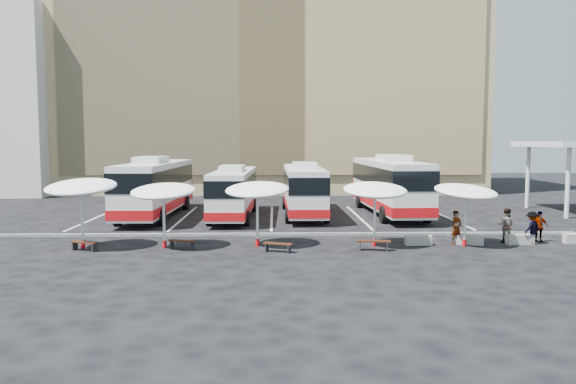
{
  "coord_description": "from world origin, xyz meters",
  "views": [
    {
      "loc": [
        0.19,
        -30.24,
        5.26
      ],
      "look_at": [
        1.0,
        3.0,
        2.2
      ],
      "focal_mm": 35.0,
      "sensor_mm": 36.0,
      "label": 1
    }
  ],
  "objects_px": {
    "wood_bench_0": "(85,244)",
    "passenger_1": "(507,226)",
    "wood_bench_3": "(374,243)",
    "bus_0": "(156,186)",
    "sunshade_4": "(466,192)",
    "bus_1": "(234,191)",
    "sunshade_1": "(163,191)",
    "bus_2": "(303,188)",
    "sunshade_2": "(257,190)",
    "conc_bench_0": "(418,240)",
    "conc_bench_1": "(470,240)",
    "conc_bench_2": "(520,239)",
    "wood_bench_2": "(278,245)",
    "sunshade_0": "(81,187)",
    "wood_bench_1": "(182,242)",
    "passenger_3": "(531,228)",
    "sunshade_3": "(375,190)",
    "bus_3": "(389,184)",
    "passenger_0": "(456,227)",
    "passenger_2": "(539,227)"
  },
  "relations": [
    {
      "from": "bus_2",
      "to": "wood_bench_3",
      "type": "xyz_separation_m",
      "value": [
        2.71,
        -12.91,
        -1.55
      ]
    },
    {
      "from": "bus_2",
      "to": "sunshade_3",
      "type": "bearing_deg",
      "value": -76.62
    },
    {
      "from": "bus_2",
      "to": "sunshade_1",
      "type": "bearing_deg",
      "value": -122.16
    },
    {
      "from": "passenger_2",
      "to": "wood_bench_3",
      "type": "bearing_deg",
      "value": -167.53
    },
    {
      "from": "wood_bench_0",
      "to": "passenger_1",
      "type": "xyz_separation_m",
      "value": [
        21.06,
        1.64,
        0.55
      ]
    },
    {
      "from": "bus_3",
      "to": "wood_bench_2",
      "type": "relative_size",
      "value": 9.35
    },
    {
      "from": "bus_1",
      "to": "conc_bench_2",
      "type": "distance_m",
      "value": 18.49
    },
    {
      "from": "conc_bench_2",
      "to": "passenger_1",
      "type": "height_order",
      "value": "passenger_1"
    },
    {
      "from": "wood_bench_2",
      "to": "passenger_2",
      "type": "bearing_deg",
      "value": 9.65
    },
    {
      "from": "wood_bench_3",
      "to": "conc_bench_2",
      "type": "height_order",
      "value": "conc_bench_2"
    },
    {
      "from": "wood_bench_1",
      "to": "conc_bench_2",
      "type": "bearing_deg",
      "value": 2.44
    },
    {
      "from": "conc_bench_2",
      "to": "passenger_2",
      "type": "xyz_separation_m",
      "value": [
        1.24,
        0.59,
        0.56
      ]
    },
    {
      "from": "bus_2",
      "to": "passenger_1",
      "type": "distance_m",
      "value": 14.84
    },
    {
      "from": "wood_bench_2",
      "to": "passenger_0",
      "type": "xyz_separation_m",
      "value": [
        9.07,
        1.81,
        0.53
      ]
    },
    {
      "from": "bus_2",
      "to": "sunshade_2",
      "type": "relative_size",
      "value": 3.11
    },
    {
      "from": "bus_0",
      "to": "sunshade_4",
      "type": "relative_size",
      "value": 3.27
    },
    {
      "from": "sunshade_2",
      "to": "passenger_1",
      "type": "relative_size",
      "value": 2.15
    },
    {
      "from": "bus_1",
      "to": "wood_bench_0",
      "type": "xyz_separation_m",
      "value": [
        -6.31,
        -11.49,
        -1.5
      ]
    },
    {
      "from": "wood_bench_2",
      "to": "wood_bench_3",
      "type": "distance_m",
      "value": 4.6
    },
    {
      "from": "conc_bench_0",
      "to": "conc_bench_1",
      "type": "height_order",
      "value": "conc_bench_1"
    },
    {
      "from": "sunshade_3",
      "to": "wood_bench_3",
      "type": "bearing_deg",
      "value": -102.13
    },
    {
      "from": "wood_bench_1",
      "to": "wood_bench_2",
      "type": "bearing_deg",
      "value": -11.92
    },
    {
      "from": "passenger_3",
      "to": "conc_bench_0",
      "type": "bearing_deg",
      "value": -31.09
    },
    {
      "from": "wood_bench_1",
      "to": "sunshade_4",
      "type": "bearing_deg",
      "value": 1.15
    },
    {
      "from": "passenger_0",
      "to": "passenger_1",
      "type": "bearing_deg",
      "value": -20.19
    },
    {
      "from": "bus_1",
      "to": "wood_bench_1",
      "type": "bearing_deg",
      "value": -97.31
    },
    {
      "from": "bus_0",
      "to": "sunshade_0",
      "type": "height_order",
      "value": "bus_0"
    },
    {
      "from": "wood_bench_0",
      "to": "conc_bench_1",
      "type": "bearing_deg",
      "value": 3.47
    },
    {
      "from": "sunshade_4",
      "to": "passenger_1",
      "type": "height_order",
      "value": "sunshade_4"
    },
    {
      "from": "wood_bench_0",
      "to": "passenger_3",
      "type": "height_order",
      "value": "passenger_3"
    },
    {
      "from": "wood_bench_2",
      "to": "sunshade_2",
      "type": "bearing_deg",
      "value": 123.63
    },
    {
      "from": "bus_3",
      "to": "wood_bench_3",
      "type": "height_order",
      "value": "bus_3"
    },
    {
      "from": "sunshade_4",
      "to": "wood_bench_2",
      "type": "bearing_deg",
      "value": -172.24
    },
    {
      "from": "wood_bench_1",
      "to": "passenger_3",
      "type": "height_order",
      "value": "passenger_3"
    },
    {
      "from": "sunshade_2",
      "to": "passenger_2",
      "type": "xyz_separation_m",
      "value": [
        14.56,
        0.79,
        -2.01
      ]
    },
    {
      "from": "bus_3",
      "to": "passenger_2",
      "type": "bearing_deg",
      "value": -66.05
    },
    {
      "from": "bus_0",
      "to": "conc_bench_1",
      "type": "relative_size",
      "value": 10.16
    },
    {
      "from": "bus_1",
      "to": "bus_2",
      "type": "bearing_deg",
      "value": 14.96
    },
    {
      "from": "conc_bench_1",
      "to": "conc_bench_2",
      "type": "height_order",
      "value": "conc_bench_2"
    },
    {
      "from": "bus_0",
      "to": "sunshade_2",
      "type": "distance_m",
      "value": 13.45
    },
    {
      "from": "sunshade_1",
      "to": "wood_bench_0",
      "type": "relative_size",
      "value": 2.44
    },
    {
      "from": "bus_1",
      "to": "sunshade_1",
      "type": "distance_m",
      "value": 11.28
    },
    {
      "from": "bus_1",
      "to": "sunshade_3",
      "type": "bearing_deg",
      "value": -52.43
    },
    {
      "from": "passenger_0",
      "to": "wood_bench_2",
      "type": "bearing_deg",
      "value": 163.03
    },
    {
      "from": "wood_bench_2",
      "to": "wood_bench_1",
      "type": "bearing_deg",
      "value": 168.08
    },
    {
      "from": "bus_2",
      "to": "sunshade_3",
      "type": "height_order",
      "value": "bus_2"
    },
    {
      "from": "sunshade_0",
      "to": "passenger_1",
      "type": "height_order",
      "value": "sunshade_0"
    },
    {
      "from": "wood_bench_0",
      "to": "wood_bench_3",
      "type": "height_order",
      "value": "wood_bench_3"
    },
    {
      "from": "bus_2",
      "to": "wood_bench_3",
      "type": "height_order",
      "value": "bus_2"
    },
    {
      "from": "wood_bench_3",
      "to": "bus_1",
      "type": "bearing_deg",
      "value": 122.59
    }
  ]
}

